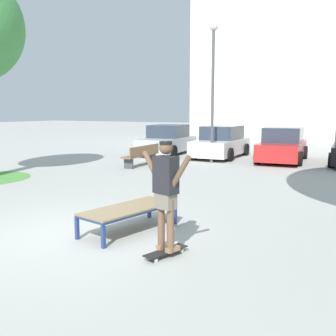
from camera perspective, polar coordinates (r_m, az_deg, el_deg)
ground_plane at (r=7.41m, az=-13.17°, el=-9.45°), size 120.00×120.00×0.00m
skate_box at (r=7.38m, az=-5.66°, el=-6.00°), size 1.13×2.01×0.46m
skateboard at (r=6.22m, az=-0.32°, el=-11.97°), size 0.41×0.82×0.09m
skater at (r=5.95m, az=-0.32°, el=-2.94°), size 0.98×0.38×1.69m
car_silver at (r=20.27m, az=-0.05°, el=3.97°), size 2.25×4.36×1.50m
car_white at (r=19.07m, az=7.72°, el=3.62°), size 2.05×4.27×1.50m
car_red at (r=18.14m, az=16.24°, el=3.12°), size 2.22×4.34×1.50m
park_bench at (r=16.04m, az=-3.80°, el=1.92°), size 0.60×2.42×0.83m
light_post at (r=17.06m, az=6.52°, el=13.63°), size 0.36×0.36×5.83m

